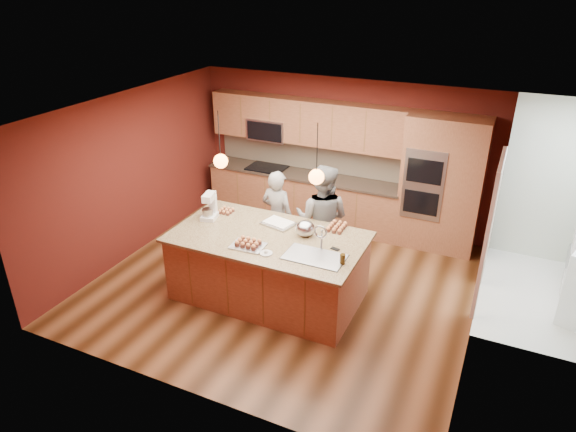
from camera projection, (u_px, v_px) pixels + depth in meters
The scene contains 24 objects.
floor at pixel (285, 283), 7.92m from camera, with size 5.50×5.50×0.00m, color #3F220E.
ceiling at pixel (284, 110), 6.74m from camera, with size 5.50×5.50×0.00m, color white.
wall_back at pixel (343, 153), 9.38m from camera, with size 5.50×5.50×0.00m, color #541913.
wall_front at pixel (182, 294), 5.28m from camera, with size 5.50×5.50×0.00m, color #541913.
wall_left at pixel (132, 175), 8.37m from camera, with size 5.00×5.00×0.00m, color #541913.
wall_right at pixel (487, 242), 6.29m from camera, with size 5.00×5.00×0.00m, color #541913.
cabinet_run at pixel (303, 170), 9.58m from camera, with size 3.74×0.64×2.30m.
oven_column at pixel (441, 184), 8.52m from camera, with size 1.30×0.62×2.30m.
doorway_trim at pixel (488, 236), 7.08m from camera, with size 0.08×1.11×2.20m, color white, non-canonical shape.
pendant_left at pixel (221, 161), 7.03m from camera, with size 0.20×0.20×0.80m.
pendant_right at pixel (316, 177), 6.50m from camera, with size 0.20×0.20×0.80m.
island at pixel (269, 266), 7.40m from camera, with size 2.71×1.52×1.38m.
person_left at pixel (277, 217), 8.25m from camera, with size 0.57×0.37×1.56m, color black.
person_right at pixel (322, 220), 7.91m from camera, with size 0.86×0.67×1.78m, color slate.
stand_mixer at pixel (210, 208), 7.64m from camera, with size 0.26×0.32×0.40m.
sheet_cake at pixel (278, 223), 7.51m from camera, with size 0.52×0.43×0.05m.
cooling_rack at pixel (248, 246), 6.92m from camera, with size 0.45×0.32×0.02m, color #AAABB2.
mixing_bowl at pixel (305, 228), 7.16m from camera, with size 0.27×0.27×0.23m, color #B5B7BC.
plate at pixel (266, 253), 6.74m from camera, with size 0.17×0.17×0.01m, color silver.
tumbler at pixel (342, 259), 6.49m from camera, with size 0.07×0.07×0.14m, color #39270B.
phone at pixel (335, 249), 6.85m from camera, with size 0.12×0.06×0.01m, color black.
cupcakes_left at pixel (226, 211), 7.87m from camera, with size 0.22×0.22×0.07m, color #D37F4A, non-canonical shape.
cupcakes_rack at pixel (248, 243), 6.90m from camera, with size 0.34×0.26×0.08m, color #D37F4A, non-canonical shape.
cupcakes_right at pixel (337, 227), 7.37m from camera, with size 0.25×0.34×0.08m, color #D37F4A, non-canonical shape.
Camera 1 is at (2.84, -6.05, 4.37)m, focal length 32.00 mm.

